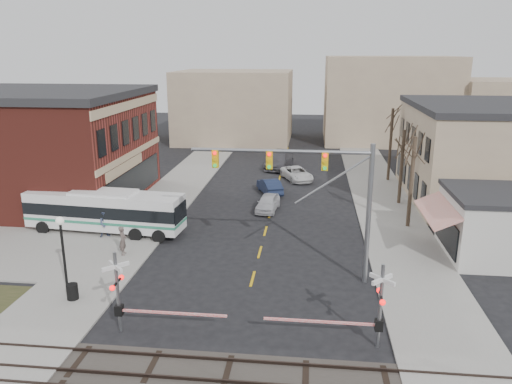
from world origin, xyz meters
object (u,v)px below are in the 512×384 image
(rr_crossing_west, at_px, (127,294))
(street_lamp, at_px, (62,239))
(car_d, at_px, (279,161))
(pedestrian_far, at_px, (106,224))
(traffic_signal_mast, at_px, (320,184))
(car_c, at_px, (297,174))
(transit_bus, at_px, (105,210))
(pedestrian_near, at_px, (123,240))
(trash_bin, at_px, (72,292))
(rr_crossing_east, at_px, (370,307))
(car_a, at_px, (268,203))
(car_b, at_px, (270,186))

(rr_crossing_west, xyz_separation_m, street_lamp, (-4.69, 3.32, 1.22))
(rr_crossing_west, distance_m, car_d, 35.08)
(pedestrian_far, bearing_deg, street_lamp, -110.65)
(traffic_signal_mast, xyz_separation_m, car_c, (-1.88, 22.99, -5.07))
(street_lamp, bearing_deg, transit_bus, 100.26)
(pedestrian_near, bearing_deg, trash_bin, 167.82)
(pedestrian_near, xyz_separation_m, pedestrian_far, (-2.36, 2.92, 0.01))
(car_c, bearing_deg, rr_crossing_east, -104.72)
(transit_bus, relative_size, car_a, 2.97)
(car_b, bearing_deg, car_c, -134.70)
(rr_crossing_east, xyz_separation_m, car_a, (-6.19, 19.14, -1.30))
(rr_crossing_west, distance_m, car_b, 24.79)
(car_d, bearing_deg, trash_bin, -94.63)
(trash_bin, relative_size, car_a, 0.21)
(rr_crossing_west, bearing_deg, car_c, 76.88)
(rr_crossing_west, bearing_deg, street_lamp, 144.72)
(rr_crossing_west, height_order, pedestrian_far, rr_crossing_west)
(transit_bus, xyz_separation_m, pedestrian_far, (0.50, -1.16, -0.61))
(street_lamp, distance_m, trash_bin, 2.84)
(car_a, bearing_deg, rr_crossing_west, -97.75)
(transit_bus, distance_m, rr_crossing_west, 14.23)
(car_b, bearing_deg, car_d, -111.49)
(car_d, relative_size, pedestrian_far, 3.06)
(rr_crossing_east, relative_size, car_d, 0.96)
(transit_bus, bearing_deg, rr_crossing_east, -36.14)
(car_c, height_order, pedestrian_near, pedestrian_near)
(traffic_signal_mast, xyz_separation_m, rr_crossing_west, (-8.76, -6.55, -3.77))
(traffic_signal_mast, height_order, pedestrian_far, traffic_signal_mast)
(rr_crossing_west, distance_m, rr_crossing_east, 11.02)
(street_lamp, relative_size, car_a, 1.09)
(transit_bus, height_order, pedestrian_far, transit_bus)
(rr_crossing_east, bearing_deg, pedestrian_near, 149.30)
(rr_crossing_east, relative_size, street_lamp, 1.31)
(pedestrian_far, bearing_deg, car_b, 21.83)
(pedestrian_far, bearing_deg, car_d, 36.46)
(pedestrian_near, bearing_deg, car_d, -25.24)
(street_lamp, xyz_separation_m, car_a, (9.52, 15.82, -2.52))
(traffic_signal_mast, distance_m, pedestrian_far, 16.17)
(street_lamp, relative_size, pedestrian_near, 2.26)
(traffic_signal_mast, height_order, pedestrian_near, traffic_signal_mast)
(traffic_signal_mast, relative_size, rr_crossing_east, 1.78)
(traffic_signal_mast, height_order, car_a, traffic_signal_mast)
(transit_bus, distance_m, car_b, 15.99)
(street_lamp, distance_m, car_a, 18.64)
(car_c, bearing_deg, transit_bus, -150.95)
(pedestrian_near, bearing_deg, car_a, -46.23)
(rr_crossing_east, xyz_separation_m, trash_bin, (-15.03, 2.55, -1.43))
(traffic_signal_mast, relative_size, pedestrian_near, 5.25)
(car_d, bearing_deg, pedestrian_far, -104.05)
(street_lamp, xyz_separation_m, car_c, (11.57, 26.22, -2.52))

